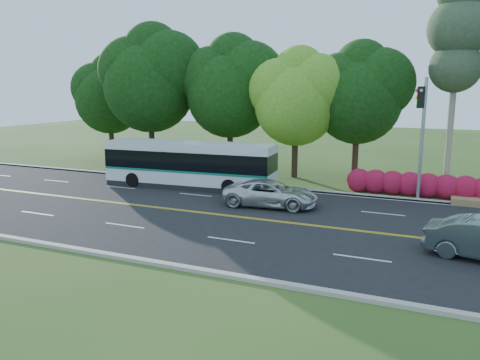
% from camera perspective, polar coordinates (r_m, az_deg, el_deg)
% --- Properties ---
extents(ground, '(120.00, 120.00, 0.00)m').
position_cam_1_polar(ground, '(23.08, 3.58, -4.97)').
color(ground, '#284A18').
rests_on(ground, ground).
extents(road, '(60.00, 14.00, 0.02)m').
position_cam_1_polar(road, '(23.07, 3.58, -4.95)').
color(road, black).
rests_on(road, ground).
extents(curb_north, '(60.00, 0.30, 0.15)m').
position_cam_1_polar(curb_north, '(29.69, 8.20, -1.26)').
color(curb_north, '#ACA69B').
rests_on(curb_north, ground).
extents(curb_south, '(60.00, 0.30, 0.15)m').
position_cam_1_polar(curb_south, '(16.84, -4.74, -10.97)').
color(curb_south, '#ACA69B').
rests_on(curb_south, ground).
extents(grass_verge, '(60.00, 4.00, 0.10)m').
position_cam_1_polar(grass_verge, '(31.45, 9.07, -0.63)').
color(grass_verge, '#284A18').
rests_on(grass_verge, ground).
extents(lane_markings, '(57.60, 13.82, 0.00)m').
position_cam_1_polar(lane_markings, '(23.10, 3.36, -4.90)').
color(lane_markings, gold).
rests_on(lane_markings, road).
extents(tree_row, '(44.70, 9.10, 13.84)m').
position_cam_1_polar(tree_row, '(35.33, 2.39, 11.69)').
color(tree_row, black).
rests_on(tree_row, ground).
extents(bougainvillea_hedge, '(9.50, 2.25, 1.50)m').
position_cam_1_polar(bougainvillea_hedge, '(29.62, 22.29, -0.75)').
color(bougainvillea_hedge, '#9A0C40').
rests_on(bougainvillea_hedge, ground).
extents(traffic_signal, '(0.42, 6.10, 7.00)m').
position_cam_1_polar(traffic_signal, '(26.39, 21.31, 6.64)').
color(traffic_signal, '#989CA1').
rests_on(traffic_signal, ground).
extents(transit_bus, '(11.37, 3.17, 2.94)m').
position_cam_1_polar(transit_bus, '(30.55, -6.19, 1.82)').
color(transit_bus, white).
rests_on(transit_bus, road).
extents(suv, '(5.31, 2.83, 1.42)m').
position_cam_1_polar(suv, '(25.66, 3.77, -1.63)').
color(suv, silver).
rests_on(suv, road).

